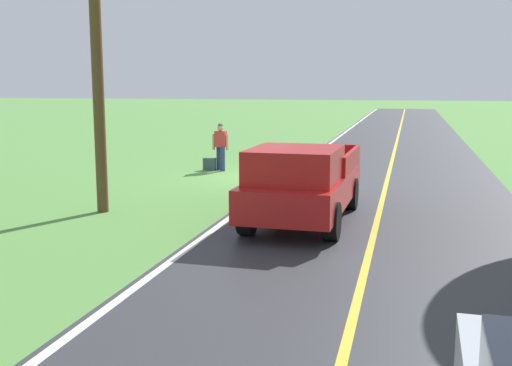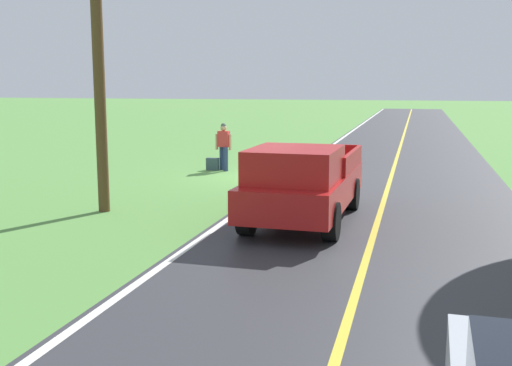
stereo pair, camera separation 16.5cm
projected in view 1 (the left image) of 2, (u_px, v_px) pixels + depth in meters
The scene contains 8 objects.
ground_plane at pixel (258, 176), 21.26m from camera, with size 200.00×200.00×0.00m, color #568E42.
road_surface at pixel (387, 181), 20.21m from camera, with size 7.25×120.00×0.00m, color #333338.
lane_edge_line at pixel (285, 177), 21.04m from camera, with size 0.16×117.60×0.00m, color silver.
lane_centre_line at pixel (387, 181), 20.21m from camera, with size 0.14×117.60×0.00m, color gold.
hitchhiker_walking at pixel (221, 144), 22.49m from camera, with size 0.62×0.51×1.75m.
suitcase_carried at pixel (210, 164), 22.63m from camera, with size 0.20×0.46×0.46m, color #384C56.
pickup_truck_passing at pixel (302, 181), 13.99m from camera, with size 2.20×5.45×1.82m.
utility_pole_roadside at pixel (97, 56), 14.75m from camera, with size 0.28×0.28×7.65m, color brown.
Camera 1 is at (-5.04, 20.41, 3.18)m, focal length 42.98 mm.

